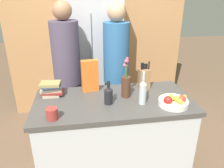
{
  "coord_description": "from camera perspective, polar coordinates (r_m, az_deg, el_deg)",
  "views": [
    {
      "loc": [
        -0.29,
        -1.75,
        1.83
      ],
      "look_at": [
        0.0,
        0.09,
        1.03
      ],
      "focal_mm": 35.0,
      "sensor_mm": 36.0,
      "label": 1
    }
  ],
  "objects": [
    {
      "name": "bottle_oil",
      "position": [
        1.9,
        8.05,
        -1.92
      ],
      "size": [
        0.06,
        0.06,
        0.3
      ],
      "color": "#B2BCC1",
      "rests_on": "kitchen_island"
    },
    {
      "name": "person_at_sink",
      "position": [
        2.55,
        -11.6,
        3.6
      ],
      "size": [
        0.31,
        0.31,
        1.74
      ],
      "rotation": [
        0.0,
        0.0,
        0.43
      ],
      "color": "#383842",
      "rests_on": "ground_plane"
    },
    {
      "name": "kitchen_island",
      "position": [
        2.24,
        0.35,
        -14.51
      ],
      "size": [
        1.43,
        0.69,
        0.91
      ],
      "color": "silver",
      "rests_on": "ground_plane"
    },
    {
      "name": "flower_vase",
      "position": [
        2.01,
        3.67,
        -0.08
      ],
      "size": [
        0.08,
        0.08,
        0.38
      ],
      "color": "#4C2D1E",
      "rests_on": "kitchen_island"
    },
    {
      "name": "cereal_box",
      "position": [
        2.12,
        -5.78,
        2.1
      ],
      "size": [
        0.17,
        0.08,
        0.31
      ],
      "color": "orange",
      "rests_on": "kitchen_island"
    },
    {
      "name": "person_in_blue",
      "position": [
        2.58,
        1.07,
        4.01
      ],
      "size": [
        0.3,
        0.3,
        1.71
      ],
      "rotation": [
        0.0,
        0.0,
        0.32
      ],
      "color": "#383842",
      "rests_on": "ground_plane"
    },
    {
      "name": "back_wall_wood",
      "position": [
        3.37,
        -4.04,
        14.2
      ],
      "size": [
        2.63,
        0.12,
        2.6
      ],
      "color": "#AD7A4C",
      "rests_on": "ground_plane"
    },
    {
      "name": "refrigerator",
      "position": [
        3.09,
        -4.7,
        6.94
      ],
      "size": [
        0.71,
        0.63,
        1.93
      ],
      "color": "#B7B7BC",
      "rests_on": "ground_plane"
    },
    {
      "name": "fruit_bowl",
      "position": [
        1.96,
        15.82,
        -4.39
      ],
      "size": [
        0.26,
        0.26,
        0.1
      ],
      "color": "silver",
      "rests_on": "kitchen_island"
    },
    {
      "name": "bottle_vinegar",
      "position": [
        1.89,
        -0.94,
        -2.86
      ],
      "size": [
        0.07,
        0.07,
        0.21
      ],
      "color": "black",
      "rests_on": "kitchen_island"
    },
    {
      "name": "book_stack",
      "position": [
        2.13,
        -15.58,
        -1.25
      ],
      "size": [
        0.22,
        0.16,
        0.13
      ],
      "color": "#B7A88E",
      "rests_on": "kitchen_island"
    },
    {
      "name": "coffee_mug",
      "position": [
        1.75,
        -15.4,
        -7.43
      ],
      "size": [
        0.09,
        0.13,
        0.09
      ],
      "color": "#99332D",
      "rests_on": "kitchen_island"
    },
    {
      "name": "knife_block",
      "position": [
        2.23,
        8.4,
        1.6
      ],
      "size": [
        0.11,
        0.09,
        0.28
      ],
      "color": "olive",
      "rests_on": "kitchen_island"
    }
  ]
}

